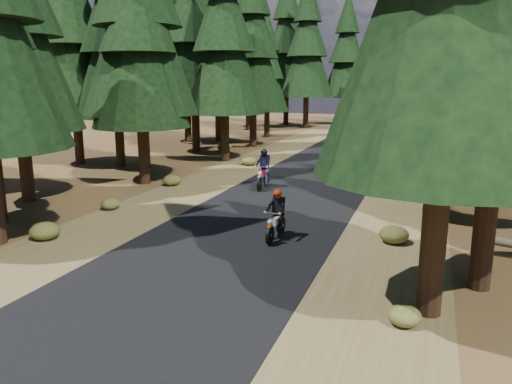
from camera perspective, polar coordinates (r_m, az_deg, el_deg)
ground at (r=15.79m, az=-1.81°, el=-5.02°), size 120.00×120.00×0.00m
road at (r=20.36m, az=3.27°, el=-0.98°), size 6.00×100.00×0.01m
shoulder_l at (r=22.04m, az=-8.29°, el=-0.05°), size 3.20×100.00×0.01m
shoulder_r at (r=19.63m, az=16.28°, el=-2.00°), size 3.20×100.00×0.01m
pine_forest at (r=35.64m, az=10.96°, el=17.37°), size 34.59×55.08×16.32m
log_near at (r=22.59m, az=22.89°, el=-0.21°), size 5.50×1.20×0.32m
understory_shrubs at (r=22.11m, az=7.21°, el=0.74°), size 15.69×30.42×0.64m
rider_lead at (r=15.29m, az=2.29°, el=-3.58°), size 0.56×1.73×1.53m
rider_follow at (r=22.57m, az=0.83°, el=1.90°), size 0.74×2.02×1.77m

